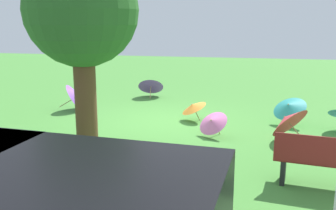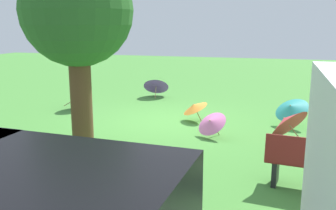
{
  "view_description": "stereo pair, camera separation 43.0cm",
  "coord_description": "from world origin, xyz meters",
  "px_view_note": "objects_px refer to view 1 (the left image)",
  "views": [
    {
      "loc": [
        -2.35,
        9.58,
        2.62
      ],
      "look_at": [
        -0.26,
        0.56,
        0.6
      ],
      "focal_mm": 40.23,
      "sensor_mm": 36.0,
      "label": 1
    },
    {
      "loc": [
        -2.76,
        9.48,
        2.62
      ],
      "look_at": [
        -0.26,
        0.56,
        0.6
      ],
      "focal_mm": 40.23,
      "sensor_mm": 36.0,
      "label": 2
    }
  ],
  "objects_px": {
    "parasol_red_1": "(287,120)",
    "parasol_pink_2": "(212,122)",
    "parasol_purple_1": "(151,85)",
    "park_bench": "(326,161)",
    "shade_tree": "(82,14)",
    "parasol_purple_0": "(77,96)",
    "parasol_orange_0": "(193,106)",
    "parasol_teal_1": "(289,107)"
  },
  "relations": [
    {
      "from": "parasol_purple_0",
      "to": "shade_tree",
      "type": "bearing_deg",
      "value": 118.76
    },
    {
      "from": "parasol_red_1",
      "to": "parasol_teal_1",
      "type": "bearing_deg",
      "value": -95.94
    },
    {
      "from": "shade_tree",
      "to": "parasol_pink_2",
      "type": "height_order",
      "value": "shade_tree"
    },
    {
      "from": "parasol_pink_2",
      "to": "parasol_purple_1",
      "type": "distance_m",
      "value": 5.19
    },
    {
      "from": "parasol_red_1",
      "to": "parasol_pink_2",
      "type": "xyz_separation_m",
      "value": [
        1.68,
        0.07,
        -0.12
      ]
    },
    {
      "from": "parasol_purple_0",
      "to": "park_bench",
      "type": "bearing_deg",
      "value": 146.28
    },
    {
      "from": "parasol_teal_1",
      "to": "parasol_purple_1",
      "type": "bearing_deg",
      "value": -33.14
    },
    {
      "from": "parasol_purple_0",
      "to": "parasol_red_1",
      "type": "xyz_separation_m",
      "value": [
        -6.01,
        1.76,
        0.04
      ]
    },
    {
      "from": "parasol_purple_0",
      "to": "parasol_red_1",
      "type": "bearing_deg",
      "value": 163.66
    },
    {
      "from": "parasol_purple_0",
      "to": "parasol_teal_1",
      "type": "xyz_separation_m",
      "value": [
        -6.15,
        0.38,
        0.07
      ]
    },
    {
      "from": "parasol_pink_2",
      "to": "park_bench",
      "type": "bearing_deg",
      "value": 130.42
    },
    {
      "from": "parasol_orange_0",
      "to": "parasol_red_1",
      "type": "height_order",
      "value": "parasol_red_1"
    },
    {
      "from": "park_bench",
      "to": "parasol_teal_1",
      "type": "bearing_deg",
      "value": -86.21
    },
    {
      "from": "parasol_red_1",
      "to": "parasol_teal_1",
      "type": "distance_m",
      "value": 1.39
    },
    {
      "from": "parasol_purple_1",
      "to": "parasol_pink_2",
      "type": "bearing_deg",
      "value": 121.63
    },
    {
      "from": "shade_tree",
      "to": "parasol_purple_1",
      "type": "height_order",
      "value": "shade_tree"
    },
    {
      "from": "park_bench",
      "to": "parasol_teal_1",
      "type": "height_order",
      "value": "park_bench"
    },
    {
      "from": "parasol_orange_0",
      "to": "parasol_teal_1",
      "type": "bearing_deg",
      "value": -177.68
    },
    {
      "from": "shade_tree",
      "to": "parasol_red_1",
      "type": "distance_m",
      "value": 4.98
    },
    {
      "from": "parasol_purple_0",
      "to": "parasol_orange_0",
      "type": "xyz_separation_m",
      "value": [
        -3.65,
        0.48,
        -0.03
      ]
    },
    {
      "from": "shade_tree",
      "to": "parasol_teal_1",
      "type": "distance_m",
      "value": 5.79
    },
    {
      "from": "shade_tree",
      "to": "parasol_pink_2",
      "type": "xyz_separation_m",
      "value": [
        -2.21,
        -2.02,
        -2.42
      ]
    },
    {
      "from": "parasol_purple_0",
      "to": "parasol_teal_1",
      "type": "height_order",
      "value": "parasol_purple_0"
    },
    {
      "from": "shade_tree",
      "to": "parasol_purple_0",
      "type": "bearing_deg",
      "value": -61.24
    },
    {
      "from": "shade_tree",
      "to": "parasol_pink_2",
      "type": "distance_m",
      "value": 3.85
    },
    {
      "from": "parasol_red_1",
      "to": "parasol_teal_1",
      "type": "height_order",
      "value": "parasol_red_1"
    },
    {
      "from": "park_bench",
      "to": "parasol_pink_2",
      "type": "height_order",
      "value": "park_bench"
    },
    {
      "from": "shade_tree",
      "to": "parasol_purple_0",
      "type": "xyz_separation_m",
      "value": [
        2.11,
        -3.85,
        -2.35
      ]
    },
    {
      "from": "parasol_pink_2",
      "to": "parasol_teal_1",
      "type": "relative_size",
      "value": 0.8
    },
    {
      "from": "parasol_red_1",
      "to": "parasol_pink_2",
      "type": "distance_m",
      "value": 1.69
    },
    {
      "from": "park_bench",
      "to": "parasol_teal_1",
      "type": "distance_m",
      "value": 3.9
    },
    {
      "from": "parasol_orange_0",
      "to": "parasol_pink_2",
      "type": "relative_size",
      "value": 0.99
    },
    {
      "from": "parasol_purple_0",
      "to": "parasol_pink_2",
      "type": "xyz_separation_m",
      "value": [
        -4.33,
        1.83,
        -0.07
      ]
    },
    {
      "from": "park_bench",
      "to": "parasol_orange_0",
      "type": "height_order",
      "value": "park_bench"
    },
    {
      "from": "park_bench",
      "to": "parasol_pink_2",
      "type": "xyz_separation_m",
      "value": [
        2.08,
        -2.45,
        -0.1
      ]
    },
    {
      "from": "park_bench",
      "to": "parasol_red_1",
      "type": "xyz_separation_m",
      "value": [
        0.4,
        -2.52,
        0.02
      ]
    },
    {
      "from": "shade_tree",
      "to": "parasol_red_1",
      "type": "xyz_separation_m",
      "value": [
        -3.89,
        -2.09,
        -2.3
      ]
    },
    {
      "from": "park_bench",
      "to": "parasol_purple_1",
      "type": "xyz_separation_m",
      "value": [
        4.8,
        -6.86,
        -0.03
      ]
    },
    {
      "from": "parasol_red_1",
      "to": "parasol_purple_1",
      "type": "relative_size",
      "value": 1.16
    },
    {
      "from": "shade_tree",
      "to": "parasol_purple_1",
      "type": "xyz_separation_m",
      "value": [
        0.51,
        -6.44,
        -2.35
      ]
    },
    {
      "from": "parasol_orange_0",
      "to": "parasol_teal_1",
      "type": "height_order",
      "value": "parasol_teal_1"
    },
    {
      "from": "parasol_purple_1",
      "to": "parasol_orange_0",
      "type": "bearing_deg",
      "value": 123.69
    }
  ]
}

